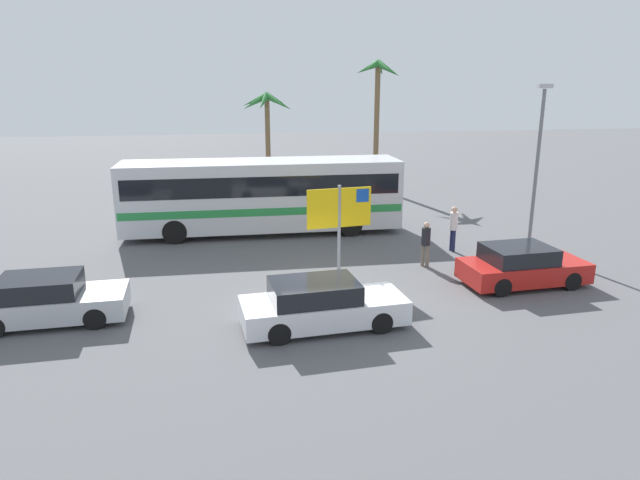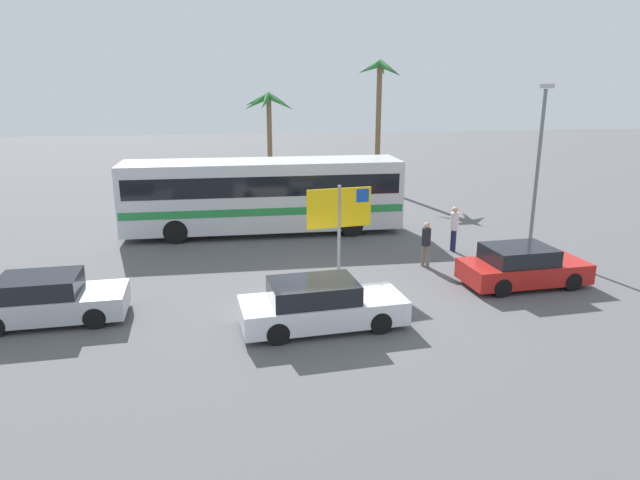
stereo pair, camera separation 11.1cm
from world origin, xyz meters
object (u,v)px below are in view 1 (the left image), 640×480
(pedestrian_near_sign, at_px, (426,240))
(ferry_sign, at_px, (341,211))
(car_red, at_px, (522,266))
(car_silver, at_px, (48,300))
(car_white, at_px, (321,305))
(pedestrian_by_bus, at_px, (454,225))
(bus_front_coach, at_px, (262,193))

(pedestrian_near_sign, bearing_deg, ferry_sign, -35.08)
(ferry_sign, xyz_separation_m, car_red, (5.73, -1.53, -1.69))
(car_red, distance_m, car_silver, 14.37)
(car_white, relative_size, pedestrian_by_bus, 2.55)
(car_red, height_order, pedestrian_by_bus, pedestrian_by_bus)
(car_white, distance_m, car_red, 7.34)
(bus_front_coach, bearing_deg, pedestrian_by_bus, -29.40)
(car_red, bearing_deg, pedestrian_by_bus, 96.53)
(bus_front_coach, relative_size, car_white, 2.61)
(car_silver, bearing_deg, pedestrian_near_sign, 11.13)
(pedestrian_near_sign, distance_m, pedestrian_by_bus, 2.36)
(car_silver, bearing_deg, ferry_sign, 11.17)
(car_silver, distance_m, pedestrian_near_sign, 12.29)
(bus_front_coach, relative_size, pedestrian_near_sign, 7.29)
(bus_front_coach, relative_size, pedestrian_by_bus, 6.66)
(car_red, bearing_deg, bus_front_coach, 130.48)
(bus_front_coach, distance_m, car_white, 10.38)
(car_white, relative_size, pedestrian_near_sign, 2.79)
(bus_front_coach, xyz_separation_m, ferry_sign, (2.18, -6.51, 0.54))
(bus_front_coach, bearing_deg, pedestrian_near_sign, -46.05)
(ferry_sign, relative_size, pedestrian_near_sign, 1.96)
(pedestrian_near_sign, bearing_deg, bus_front_coach, -95.46)
(bus_front_coach, xyz_separation_m, car_red, (7.91, -8.04, -1.15))
(car_silver, bearing_deg, pedestrian_by_bus, 15.75)
(car_red, bearing_deg, car_white, -166.36)
(car_white, height_order, car_red, same)
(car_white, bearing_deg, car_silver, 162.92)
(ferry_sign, xyz_separation_m, pedestrian_by_bus, (4.98, 2.47, -1.27))
(ferry_sign, height_order, car_white, ferry_sign)
(ferry_sign, distance_m, car_white, 4.32)
(car_red, distance_m, pedestrian_near_sign, 3.42)
(ferry_sign, distance_m, pedestrian_by_bus, 5.70)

